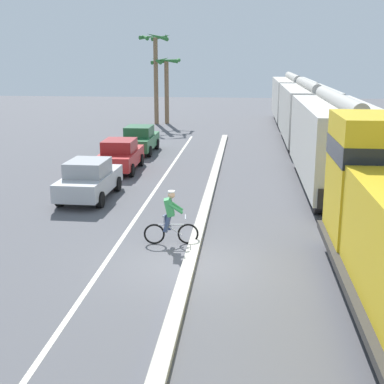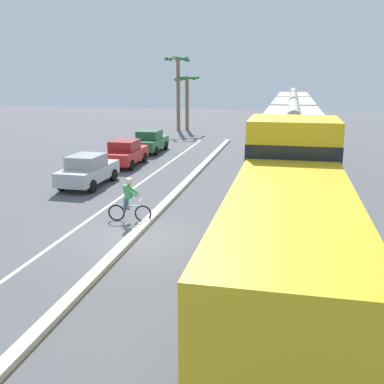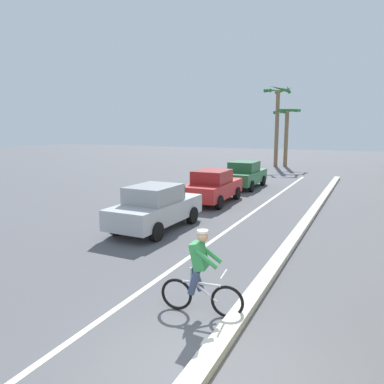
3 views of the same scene
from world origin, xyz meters
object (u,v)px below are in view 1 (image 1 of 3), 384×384
at_px(hopper_car_lead, 335,143).
at_px(palm_tree_near, 156,59).
at_px(parked_car_silver, 89,179).
at_px(parked_car_red, 120,155).
at_px(palm_tree_far, 166,74).
at_px(parked_car_green, 140,139).
at_px(hopper_car_trailing, 292,99).
at_px(cyclist, 170,219).
at_px(hopper_car_middle, 306,114).

relative_size(hopper_car_lead, palm_tree_near, 1.41).
xyz_separation_m(parked_car_silver, parked_car_red, (0.02, 5.36, 0.00)).
relative_size(parked_car_silver, palm_tree_far, 0.75).
bearing_deg(parked_car_green, hopper_car_trailing, 56.37).
bearing_deg(cyclist, palm_tree_near, 100.29).
bearing_deg(parked_car_green, cyclist, -75.42).
xyz_separation_m(hopper_car_lead, parked_car_silver, (-10.10, -2.56, -1.26)).
xyz_separation_m(cyclist, palm_tree_far, (-4.49, 29.62, 3.31)).
bearing_deg(parked_car_green, parked_car_silver, -89.94).
bearing_deg(parked_car_green, hopper_car_middle, 19.61).
height_order(hopper_car_middle, parked_car_green, hopper_car_middle).
relative_size(hopper_car_middle, parked_car_red, 2.51).
bearing_deg(hopper_car_middle, cyclist, -107.49).
distance_m(hopper_car_trailing, parked_car_red, 22.79).
height_order(hopper_car_middle, palm_tree_near, palm_tree_near).
bearing_deg(palm_tree_near, parked_car_red, -86.08).
relative_size(hopper_car_middle, cyclist, 6.18).
bearing_deg(palm_tree_near, palm_tree_far, 20.50).
height_order(parked_car_red, palm_tree_near, palm_tree_near).
bearing_deg(hopper_car_trailing, palm_tree_far, -173.57).
height_order(hopper_car_lead, hopper_car_trailing, same).
bearing_deg(hopper_car_lead, hopper_car_trailing, 90.00).
distance_m(hopper_car_lead, hopper_car_middle, 11.60).
distance_m(cyclist, palm_tree_near, 30.13).
bearing_deg(palm_tree_far, parked_car_red, -88.63).
bearing_deg(hopper_car_lead, hopper_car_middle, 90.00).
relative_size(hopper_car_lead, parked_car_silver, 2.50).
bearing_deg(hopper_car_lead, parked_car_silver, -165.77).
distance_m(parked_car_green, palm_tree_near, 14.49).
distance_m(parked_car_silver, parked_car_red, 5.36).
bearing_deg(parked_car_silver, palm_tree_far, 91.02).
relative_size(parked_car_red, palm_tree_near, 0.56).
bearing_deg(parked_car_red, parked_car_silver, -90.23).
bearing_deg(cyclist, hopper_car_trailing, 78.88).
bearing_deg(parked_car_green, palm_tree_near, 95.27).
bearing_deg(hopper_car_lead, parked_car_red, 164.47).
bearing_deg(parked_car_red, parked_car_green, 90.36).
bearing_deg(hopper_car_lead, cyclist, -128.50).
bearing_deg(hopper_car_trailing, hopper_car_middle, -90.00).
bearing_deg(parked_car_silver, parked_car_green, 90.06).
distance_m(hopper_car_trailing, parked_car_green, 18.31).
relative_size(parked_car_red, parked_car_green, 1.01).
bearing_deg(parked_car_silver, hopper_car_trailing, 68.58).
distance_m(parked_car_silver, parked_car_green, 10.56).
xyz_separation_m(cyclist, palm_tree_near, (-5.32, 29.31, 4.52)).
xyz_separation_m(parked_car_silver, palm_tree_far, (-0.44, 24.57, 3.32)).
bearing_deg(hopper_car_lead, parked_car_green, 141.68).
distance_m(parked_car_silver, palm_tree_near, 24.71).
bearing_deg(palm_tree_near, parked_car_green, -84.73).
xyz_separation_m(hopper_car_lead, palm_tree_near, (-11.38, 21.70, 3.26)).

